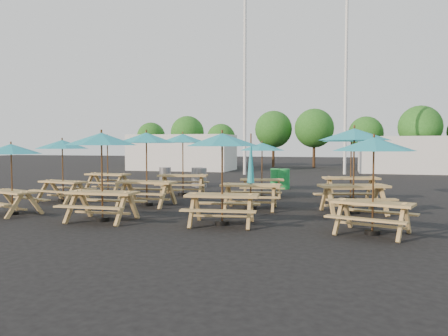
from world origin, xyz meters
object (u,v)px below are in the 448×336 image
(picnic_unit_5, at_px, (183,142))
(picnic_unit_7, at_px, (251,178))
(picnic_unit_1, at_px, (62,148))
(waste_bin_2, at_px, (201,177))
(picnic_unit_3, at_px, (102,145))
(picnic_unit_8, at_px, (262,150))
(waste_bin_1, at_px, (197,177))
(picnic_unit_6, at_px, (222,146))
(waste_bin_3, at_px, (277,179))
(waste_bin_4, at_px, (284,179))
(picnic_unit_4, at_px, (146,143))
(picnic_unit_0, at_px, (11,154))
(picnic_unit_11, at_px, (351,141))
(picnic_unit_10, at_px, (354,140))
(picnic_unit_2, at_px, (107,144))
(picnic_unit_9, at_px, (374,151))
(waste_bin_0, at_px, (165,177))

(picnic_unit_5, xyz_separation_m, picnic_unit_7, (3.36, -2.97, -1.13))
(picnic_unit_1, xyz_separation_m, waste_bin_2, (2.94, 6.36, -1.41))
(picnic_unit_3, distance_m, picnic_unit_8, 6.93)
(waste_bin_1, bearing_deg, picnic_unit_6, -67.65)
(waste_bin_3, relative_size, waste_bin_4, 1.00)
(picnic_unit_4, relative_size, waste_bin_4, 2.65)
(picnic_unit_0, bearing_deg, picnic_unit_7, 42.70)
(picnic_unit_11, xyz_separation_m, waste_bin_4, (-2.87, 3.39, -1.66))
(picnic_unit_0, distance_m, picnic_unit_3, 3.08)
(picnic_unit_3, bearing_deg, waste_bin_2, 91.73)
(picnic_unit_3, xyz_separation_m, waste_bin_2, (-0.46, 9.45, -1.53))
(waste_bin_1, relative_size, waste_bin_4, 1.00)
(picnic_unit_10, distance_m, waste_bin_4, 7.36)
(picnic_unit_6, bearing_deg, picnic_unit_3, 178.78)
(picnic_unit_2, xyz_separation_m, picnic_unit_10, (9.79, -3.11, 0.11))
(picnic_unit_8, relative_size, waste_bin_4, 2.30)
(picnic_unit_9, bearing_deg, picnic_unit_6, -165.40)
(picnic_unit_11, xyz_separation_m, waste_bin_2, (-6.75, 3.20, -1.66))
(picnic_unit_9, bearing_deg, waste_bin_1, 145.73)
(picnic_unit_0, height_order, picnic_unit_3, picnic_unit_3)
(picnic_unit_0, bearing_deg, picnic_unit_5, 81.46)
(picnic_unit_8, bearing_deg, picnic_unit_6, -99.89)
(picnic_unit_10, bearing_deg, picnic_unit_7, 162.32)
(picnic_unit_4, height_order, picnic_unit_8, picnic_unit_4)
(picnic_unit_8, height_order, waste_bin_4, picnic_unit_8)
(picnic_unit_6, distance_m, waste_bin_2, 9.95)
(picnic_unit_0, distance_m, waste_bin_4, 11.46)
(picnic_unit_5, height_order, waste_bin_0, picnic_unit_5)
(picnic_unit_5, bearing_deg, picnic_unit_10, -35.66)
(picnic_unit_4, xyz_separation_m, picnic_unit_7, (3.44, 0.13, -1.10))
(picnic_unit_6, bearing_deg, picnic_unit_4, 134.42)
(picnic_unit_8, xyz_separation_m, waste_bin_0, (-5.38, 3.34, -1.33))
(picnic_unit_2, bearing_deg, picnic_unit_7, -18.77)
(picnic_unit_11, height_order, waste_bin_3, picnic_unit_11)
(picnic_unit_1, relative_size, picnic_unit_9, 0.97)
(picnic_unit_0, distance_m, picnic_unit_4, 3.97)
(picnic_unit_2, distance_m, picnic_unit_5, 3.41)
(picnic_unit_0, xyz_separation_m, waste_bin_1, (2.33, 9.47, -1.28))
(picnic_unit_2, relative_size, picnic_unit_5, 0.97)
(picnic_unit_2, relative_size, picnic_unit_8, 1.13)
(picnic_unit_4, distance_m, picnic_unit_5, 3.10)
(picnic_unit_9, distance_m, picnic_unit_11, 6.19)
(picnic_unit_2, height_order, picnic_unit_4, picnic_unit_4)
(picnic_unit_11, bearing_deg, waste_bin_2, 142.32)
(picnic_unit_7, height_order, waste_bin_0, picnic_unit_7)
(waste_bin_0, relative_size, waste_bin_2, 1.00)
(picnic_unit_0, xyz_separation_m, waste_bin_2, (2.60, 9.17, -1.28))
(picnic_unit_0, bearing_deg, waste_bin_0, 104.28)
(picnic_unit_11, bearing_deg, picnic_unit_5, 169.41)
(picnic_unit_7, distance_m, waste_bin_1, 7.80)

